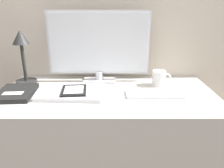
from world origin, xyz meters
TOP-DOWN VIEW (x-y plane):
  - wall_back at (0.00, 0.58)m, footprint 3.60×0.05m
  - desk at (0.00, 0.26)m, footprint 1.17×0.58m
  - monitor at (-0.06, 0.45)m, footprint 0.61×0.11m
  - keyboard at (0.25, 0.22)m, footprint 0.30×0.11m
  - laptop at (-0.19, 0.24)m, footprint 0.35×0.25m
  - ereader at (-0.18, 0.22)m, footprint 0.14×0.17m
  - desk_lamp at (-0.50, 0.41)m, footprint 0.12×0.12m
  - notebook at (-0.49, 0.22)m, footprint 0.20×0.25m
  - coffee_mug at (0.30, 0.37)m, footprint 0.11×0.08m

SIDE VIEW (x-z plane):
  - desk at x=0.00m, z-range 0.00..0.72m
  - keyboard at x=0.25m, z-range 0.72..0.73m
  - laptop at x=-0.19m, z-range 0.72..0.74m
  - notebook at x=-0.49m, z-range 0.72..0.74m
  - ereader at x=-0.18m, z-range 0.74..0.75m
  - coffee_mug at x=0.30m, z-range 0.72..0.81m
  - desk_lamp at x=-0.50m, z-range 0.76..1.08m
  - monitor at x=-0.06m, z-range 0.73..1.16m
  - wall_back at x=0.00m, z-range 0.00..2.40m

